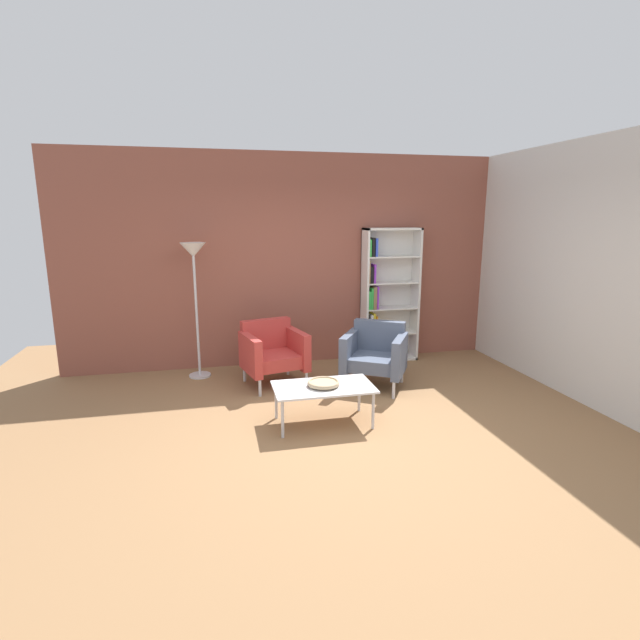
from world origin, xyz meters
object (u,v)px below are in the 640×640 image
(decorative_bowl, at_px, (323,383))
(armchair_spare_guest, at_px, (272,351))
(armchair_near_window, at_px, (375,353))
(coffee_table_low, at_px, (323,389))
(bookshelf_tall, at_px, (385,297))
(floor_lamp_torchiere, at_px, (194,266))

(decorative_bowl, distance_m, armchair_spare_guest, 1.36)
(armchair_near_window, distance_m, armchair_spare_guest, 1.28)
(armchair_near_window, xyz_separation_m, armchair_spare_guest, (-1.22, 0.37, 0.00))
(coffee_table_low, distance_m, armchair_near_window, 1.28)
(bookshelf_tall, distance_m, decorative_bowl, 2.46)
(floor_lamp_torchiere, bearing_deg, decorative_bowl, -54.90)
(coffee_table_low, xyz_separation_m, armchair_spare_guest, (-0.35, 1.31, 0.05))
(armchair_near_window, bearing_deg, floor_lamp_torchiere, -170.21)
(armchair_near_window, distance_m, floor_lamp_torchiere, 2.51)
(bookshelf_tall, height_order, floor_lamp_torchiere, bookshelf_tall)
(decorative_bowl, xyz_separation_m, floor_lamp_torchiere, (-1.25, 1.78, 1.01))
(armchair_spare_guest, bearing_deg, bookshelf_tall, 7.55)
(decorative_bowl, distance_m, floor_lamp_torchiere, 2.40)
(bookshelf_tall, bearing_deg, decorative_bowl, -124.52)
(decorative_bowl, xyz_separation_m, armchair_spare_guest, (-0.35, 1.31, -0.02))
(bookshelf_tall, relative_size, armchair_spare_guest, 2.24)
(coffee_table_low, height_order, armchair_near_window, armchair_near_window)
(coffee_table_low, xyz_separation_m, armchair_near_window, (0.87, 0.94, 0.05))
(bookshelf_tall, xyz_separation_m, decorative_bowl, (-1.36, -1.98, -0.48))
(armchair_spare_guest, bearing_deg, coffee_table_low, -89.11)
(coffee_table_low, height_order, armchair_spare_guest, armchair_spare_guest)
(coffee_table_low, bearing_deg, bookshelf_tall, 55.48)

